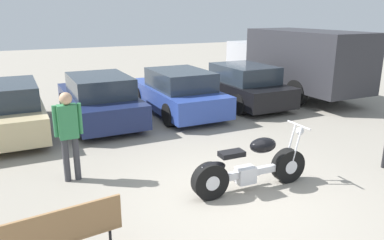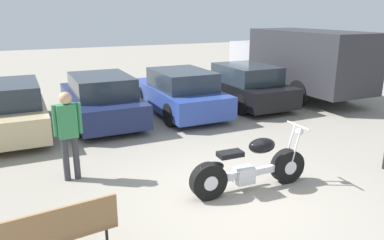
% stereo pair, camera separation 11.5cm
% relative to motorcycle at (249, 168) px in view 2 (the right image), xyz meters
% --- Properties ---
extents(ground_plane, '(60.00, 60.00, 0.00)m').
position_rel_motorcycle_xyz_m(ground_plane, '(-0.34, -0.18, -0.43)').
color(ground_plane, gray).
extents(motorcycle, '(2.30, 0.62, 1.11)m').
position_rel_motorcycle_xyz_m(motorcycle, '(0.00, 0.00, 0.00)').
color(motorcycle, black).
rests_on(motorcycle, ground_plane).
extents(parked_car_champagne, '(1.85, 4.24, 1.39)m').
position_rel_motorcycle_xyz_m(parked_car_champagne, '(-3.89, 5.48, 0.23)').
color(parked_car_champagne, '#C6B284').
rests_on(parked_car_champagne, ground_plane).
extents(parked_car_navy, '(1.85, 4.24, 1.39)m').
position_rel_motorcycle_xyz_m(parked_car_navy, '(-1.44, 5.63, 0.23)').
color(parked_car_navy, '#19234C').
rests_on(parked_car_navy, ground_plane).
extents(parked_car_blue, '(1.85, 4.24, 1.39)m').
position_rel_motorcycle_xyz_m(parked_car_blue, '(1.02, 5.51, 0.23)').
color(parked_car_blue, '#2D479E').
rests_on(parked_car_blue, ground_plane).
extents(parked_car_black, '(1.85, 4.24, 1.39)m').
position_rel_motorcycle_xyz_m(parked_car_black, '(3.47, 5.65, 0.23)').
color(parked_car_black, black).
rests_on(parked_car_black, ground_plane).
extents(delivery_truck, '(2.19, 6.27, 2.48)m').
position_rel_motorcycle_xyz_m(delivery_truck, '(6.05, 5.94, 0.96)').
color(delivery_truck, '#2D2D33').
rests_on(delivery_truck, ground_plane).
extents(park_bench, '(1.51, 0.56, 0.89)m').
position_rel_motorcycle_xyz_m(park_bench, '(-3.33, -0.84, 0.12)').
color(park_bench, '#997047').
rests_on(park_bench, ground_plane).
extents(person_standing, '(0.52, 0.23, 1.72)m').
position_rel_motorcycle_xyz_m(person_standing, '(-2.82, 1.81, 0.60)').
color(person_standing, '#38383D').
rests_on(person_standing, ground_plane).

